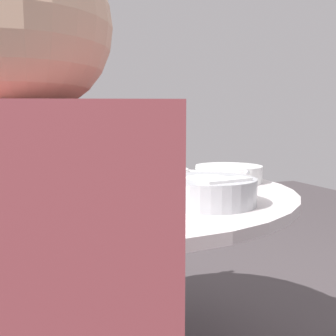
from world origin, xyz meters
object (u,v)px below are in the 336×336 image
at_px(dish_shrimp, 100,176).
at_px(tea_cup_near, 70,165).
at_px(round_dining_table, 119,223).
at_px(diner_left, 39,322).
at_px(rice_bowl, 208,190).
at_px(green_bottle, 104,150).
at_px(dish_greens, 165,168).
at_px(soup_bowl, 229,174).
at_px(dish_stirfry, 66,200).

distance_m(dish_shrimp, tea_cup_near, 0.34).
distance_m(round_dining_table, diner_left, 0.91).
bearing_deg(tea_cup_near, rice_bowl, -160.22).
distance_m(rice_bowl, diner_left, 0.70).
bearing_deg(green_bottle, dish_shrimp, 167.67).
distance_m(round_dining_table, tea_cup_near, 0.59).
xyz_separation_m(rice_bowl, dish_shrimp, (0.57, 0.23, -0.02)).
relative_size(rice_bowl, diner_left, 0.37).
relative_size(green_bottle, diner_left, 0.34).
bearing_deg(dish_greens, round_dining_table, 139.82).
relative_size(round_dining_table, soup_bowl, 4.25).
height_order(round_dining_table, dish_shrimp, dish_shrimp).
xyz_separation_m(rice_bowl, green_bottle, (0.89, 0.16, 0.06)).
distance_m(dish_stirfry, dish_greens, 0.80).
xyz_separation_m(soup_bowl, dish_stirfry, (-0.25, 0.66, -0.01)).
bearing_deg(tea_cup_near, soup_bowl, -133.42).
height_order(soup_bowl, green_bottle, green_bottle).
bearing_deg(green_bottle, diner_left, 167.29).
xyz_separation_m(soup_bowl, dish_greens, (0.37, 0.15, -0.01)).
height_order(rice_bowl, dish_shrimp, rice_bowl).
bearing_deg(rice_bowl, green_bottle, 10.00).
bearing_deg(dish_greens, dish_stirfry, 140.22).
distance_m(soup_bowl, dish_greens, 0.40).
relative_size(dish_greens, diner_left, 0.30).
bearing_deg(diner_left, dish_stirfry, -6.84).
height_order(dish_shrimp, dish_greens, dish_greens).
height_order(green_bottle, diner_left, diner_left).
distance_m(rice_bowl, dish_greens, 0.72).
distance_m(round_dining_table, dish_shrimp, 0.27).
bearing_deg(tea_cup_near, dish_shrimp, -163.35).
bearing_deg(tea_cup_near, diner_left, 174.01).
height_order(dish_stirfry, green_bottle, green_bottle).
bearing_deg(diner_left, rice_bowl, -42.80).
relative_size(soup_bowl, dish_greens, 1.30).
distance_m(dish_shrimp, dish_stirfry, 0.51).
xyz_separation_m(dish_stirfry, diner_left, (-0.61, 0.07, -0.03)).
bearing_deg(soup_bowl, dish_shrimp, 65.18).
bearing_deg(dish_shrimp, dish_greens, -67.55).
distance_m(rice_bowl, soup_bowl, 0.44).
bearing_deg(diner_left, dish_greens, -25.58).
relative_size(round_dining_table, dish_shrimp, 6.08).
height_order(rice_bowl, green_bottle, green_bottle).
xyz_separation_m(rice_bowl, soup_bowl, (0.35, -0.26, -0.01)).
xyz_separation_m(round_dining_table, diner_left, (-0.86, 0.28, 0.13)).
relative_size(dish_shrimp, green_bottle, 0.82).
bearing_deg(round_dining_table, green_bottle, -4.07).
height_order(rice_bowl, soup_bowl, rice_bowl).
relative_size(round_dining_table, diner_left, 1.67).
distance_m(round_dining_table, rice_bowl, 0.44).
height_order(round_dining_table, rice_bowl, rice_bowl).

